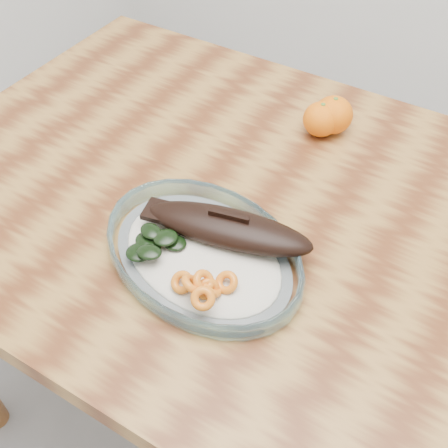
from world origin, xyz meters
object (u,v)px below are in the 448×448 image
at_px(plated_meal, 204,250).
at_px(orange_right, 321,119).
at_px(orange_left, 333,115).
at_px(dining_table, 258,247).

relative_size(plated_meal, orange_right, 10.71).
relative_size(orange_left, orange_right, 1.09).
bearing_deg(plated_meal, dining_table, 95.52).
bearing_deg(plated_meal, orange_left, 98.19).
xyz_separation_m(orange_left, orange_right, (-0.01, -0.02, -0.00)).
distance_m(plated_meal, orange_left, 0.38).
bearing_deg(dining_table, orange_left, 86.40).
distance_m(dining_table, plated_meal, 0.18).
distance_m(dining_table, orange_left, 0.28).
xyz_separation_m(dining_table, orange_right, (0.00, 0.22, 0.13)).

